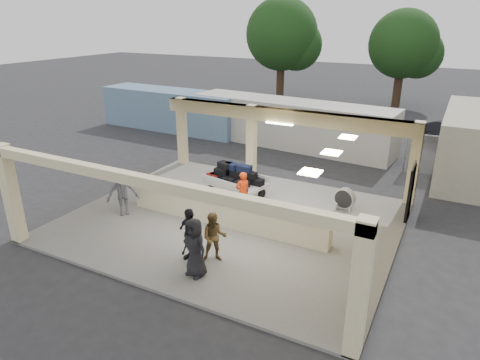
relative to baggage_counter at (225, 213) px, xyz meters
The scene contains 15 objects.
ground 0.77m from the baggage_counter, 90.00° to the left, with size 120.00×120.00×0.00m, color #252527.
pavilion 1.41m from the baggage_counter, 79.65° to the left, with size 12.01×10.00×3.55m.
baggage_counter is the anchor object (origin of this frame).
luggage_cart 2.78m from the baggage_counter, 110.51° to the left, with size 2.76×2.02×1.46m.
drum_fan 4.91m from the baggage_counter, 42.86° to the left, with size 0.87×0.46×0.92m.
baggage_handler 1.33m from the baggage_counter, 87.12° to the left, with size 0.61×0.34×1.68m, color red.
passenger_a 2.53m from the baggage_counter, 68.30° to the right, with size 0.80×0.35×1.65m, color brown.
passenger_b 2.65m from the baggage_counter, 85.47° to the right, with size 1.04×0.38×1.77m, color black.
passenger_c 4.10m from the baggage_counter, 164.67° to the right, with size 1.23×0.43×1.90m, color #48484D.
passenger_d 3.43m from the baggage_counter, 75.72° to the right, with size 0.90×0.37×1.85m, color black.
car_dark 17.13m from the baggage_counter, 65.08° to the left, with size 1.58×4.48×1.49m, color black.
container_white 11.36m from the baggage_counter, 99.47° to the left, with size 12.51×2.50×2.71m, color #B8B8B3.
container_blue 15.41m from the baggage_counter, 133.07° to the left, with size 10.31×2.48×2.68m, color #6788A4.
tree_left 26.31m from the baggage_counter, 107.30° to the left, with size 6.60×6.30×9.00m.
tree_mid 27.11m from the baggage_counter, 85.03° to the left, with size 6.00×5.60×8.00m.
Camera 1 is at (7.11, -12.94, 7.41)m, focal length 32.00 mm.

